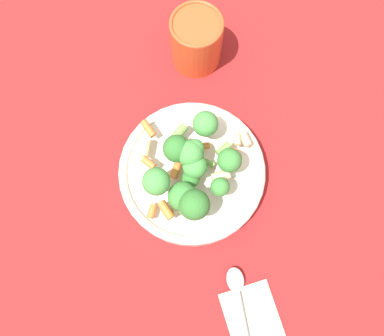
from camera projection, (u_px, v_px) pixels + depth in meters
ground_plane at (192, 176)px, 0.61m from camera, size 3.00×3.00×0.00m
bowl at (192, 172)px, 0.59m from camera, size 0.23×0.23×0.04m
pasta_salad at (191, 169)px, 0.53m from camera, size 0.19×0.17×0.08m
cup at (196, 41)px, 0.61m from camera, size 0.09×0.09×0.10m
napkin at (255, 327)px, 0.55m from camera, size 0.13×0.14×0.01m
spoon at (241, 309)px, 0.54m from camera, size 0.13×0.16×0.01m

